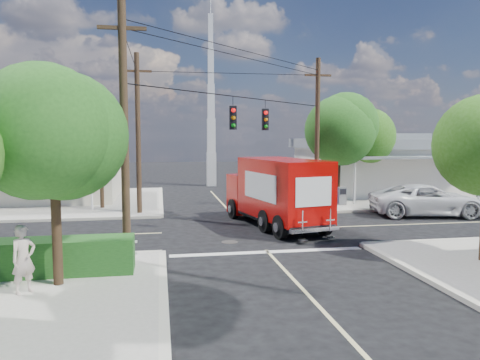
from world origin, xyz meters
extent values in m
plane|color=black|center=(0.00, 0.00, 0.00)|extent=(120.00, 120.00, 0.00)
cube|color=#9F9A90|center=(11.00, 11.00, 0.07)|extent=(14.00, 14.00, 0.14)
cube|color=beige|center=(4.00, 11.00, 0.07)|extent=(0.25, 14.00, 0.14)
cube|color=beige|center=(11.00, 4.00, 0.07)|extent=(14.00, 0.25, 0.14)
cube|color=#9F9A90|center=(-11.00, 11.00, 0.07)|extent=(14.00, 14.00, 0.14)
cube|color=beige|center=(-4.00, 11.00, 0.07)|extent=(0.25, 14.00, 0.14)
cube|color=beige|center=(-11.00, 4.00, 0.07)|extent=(14.00, 0.25, 0.14)
cube|color=beige|center=(4.00, -11.00, 0.07)|extent=(0.25, 14.00, 0.14)
cube|color=beige|center=(-4.00, -11.00, 0.07)|extent=(0.25, 14.00, 0.14)
cube|color=beige|center=(0.00, 10.00, 0.01)|extent=(0.12, 12.00, 0.01)
cube|color=beige|center=(0.00, -10.00, 0.01)|extent=(0.12, 12.00, 0.01)
cube|color=beige|center=(10.00, 0.00, 0.01)|extent=(12.00, 0.12, 0.01)
cube|color=beige|center=(-10.00, 0.00, 0.01)|extent=(12.00, 0.12, 0.01)
cube|color=silver|center=(0.00, -4.30, 0.01)|extent=(7.50, 0.40, 0.01)
cube|color=silver|center=(12.50, 12.00, 1.84)|extent=(11.00, 8.00, 3.40)
cube|color=gray|center=(12.50, 12.00, 3.89)|extent=(11.80, 8.80, 0.70)
cube|color=gray|center=(12.50, 12.00, 4.39)|extent=(6.05, 4.40, 0.50)
cube|color=gray|center=(12.50, 7.10, 3.04)|extent=(9.90, 1.80, 0.15)
cylinder|color=silver|center=(8.10, 6.30, 1.59)|extent=(0.12, 0.12, 2.90)
cylinder|color=silver|center=(16.90, 6.30, 1.59)|extent=(0.12, 0.12, 2.90)
cube|color=beige|center=(-12.00, 12.50, 1.74)|extent=(10.00, 8.00, 3.20)
cube|color=gray|center=(-12.00, 12.50, 3.69)|extent=(10.80, 8.80, 0.70)
cube|color=gray|center=(-12.00, 12.50, 4.19)|extent=(5.50, 4.40, 0.50)
cube|color=gray|center=(-12.00, 7.60, 2.84)|extent=(9.00, 1.80, 0.15)
cylinder|color=silver|center=(-8.00, 6.80, 1.49)|extent=(0.12, 0.12, 2.70)
cube|color=silver|center=(0.50, 20.00, 1.50)|extent=(0.80, 0.80, 3.00)
cube|color=silver|center=(0.50, 20.00, 4.50)|extent=(0.70, 0.70, 3.00)
cube|color=silver|center=(0.50, 20.00, 7.50)|extent=(0.60, 0.60, 3.00)
cube|color=silver|center=(0.50, 20.00, 10.50)|extent=(0.50, 0.50, 3.00)
cube|color=silver|center=(0.50, 20.00, 13.50)|extent=(0.40, 0.40, 3.00)
cylinder|color=silver|center=(0.50, 20.00, 16.00)|extent=(0.10, 0.10, 2.00)
cylinder|color=#422D1C|center=(-7.00, -7.50, 2.00)|extent=(0.28, 0.28, 3.71)
sphere|color=#215419|center=(-7.00, -7.50, 4.32)|extent=(3.71, 3.71, 3.71)
sphere|color=#215419|center=(-7.40, -7.30, 4.55)|extent=(3.02, 3.02, 3.02)
sphere|color=#215419|center=(-6.65, -7.80, 4.20)|extent=(3.25, 3.25, 3.25)
cylinder|color=#422D1C|center=(7.20, 6.80, 2.19)|extent=(0.28, 0.28, 4.10)
sphere|color=#215419|center=(7.20, 6.80, 4.75)|extent=(4.10, 4.10, 4.10)
sphere|color=#215419|center=(6.80, 7.00, 5.00)|extent=(3.33, 3.33, 3.33)
sphere|color=#215419|center=(7.55, 6.50, 4.62)|extent=(3.58, 3.58, 3.58)
cylinder|color=#422D1C|center=(9.80, 9.00, 1.93)|extent=(0.28, 0.28, 3.58)
sphere|color=#2C6312|center=(9.80, 9.00, 4.17)|extent=(3.58, 3.58, 3.58)
sphere|color=#2C6312|center=(9.40, 9.20, 4.40)|extent=(2.91, 2.91, 2.91)
sphere|color=#2C6312|center=(10.15, 8.70, 4.06)|extent=(3.14, 3.14, 3.14)
sphere|color=#2C6312|center=(6.60, -7.00, 4.24)|extent=(2.81, 2.81, 2.81)
cylinder|color=#422D1C|center=(-7.50, 7.50, 2.64)|extent=(0.24, 0.24, 5.00)
cone|color=#2A6B27|center=(-6.60, 7.50, 5.24)|extent=(0.50, 2.06, 0.98)
cone|color=#2A6B27|center=(-6.94, 8.20, 5.24)|extent=(1.92, 1.68, 0.98)
cone|color=#2A6B27|center=(-7.70, 8.38, 5.24)|extent=(2.12, 0.95, 0.98)
cone|color=#2A6B27|center=(-8.31, 7.89, 5.24)|extent=(1.34, 2.07, 0.98)
cone|color=#2A6B27|center=(-8.31, 7.11, 5.24)|extent=(1.34, 2.07, 0.98)
cone|color=#2A6B27|center=(-7.70, 6.62, 5.24)|extent=(2.12, 0.95, 0.98)
cone|color=#2A6B27|center=(-6.94, 6.80, 5.24)|extent=(1.92, 1.68, 0.98)
cylinder|color=#422D1C|center=(-9.50, 9.00, 2.44)|extent=(0.24, 0.24, 4.60)
cone|color=#2A6B27|center=(-8.60, 9.00, 4.84)|extent=(0.50, 2.06, 0.98)
cone|color=#2A6B27|center=(-8.94, 9.70, 4.84)|extent=(1.92, 1.68, 0.98)
cone|color=#2A6B27|center=(-9.70, 9.88, 4.84)|extent=(2.12, 0.95, 0.98)
cone|color=#2A6B27|center=(-10.31, 9.39, 4.84)|extent=(1.34, 2.07, 0.98)
cone|color=#2A6B27|center=(-10.31, 8.61, 4.84)|extent=(1.34, 2.07, 0.98)
cone|color=#2A6B27|center=(-9.70, 8.12, 4.84)|extent=(2.12, 0.95, 0.98)
cone|color=#2A6B27|center=(-8.94, 8.30, 4.84)|extent=(1.92, 1.68, 0.98)
cylinder|color=#473321|center=(-5.20, -5.20, 4.50)|extent=(0.28, 0.28, 9.00)
cube|color=#473321|center=(-5.20, -5.20, 8.00)|extent=(1.60, 0.12, 0.12)
cylinder|color=#473321|center=(5.20, 5.20, 4.50)|extent=(0.28, 0.28, 9.00)
cube|color=#473321|center=(5.20, 5.20, 8.00)|extent=(1.60, 0.12, 0.12)
cylinder|color=#473321|center=(-5.20, 5.20, 4.50)|extent=(0.28, 0.28, 9.00)
cube|color=#473321|center=(-5.20, 5.20, 8.00)|extent=(1.60, 0.12, 0.12)
cylinder|color=black|center=(0.00, 0.00, 6.20)|extent=(10.43, 10.43, 0.04)
cube|color=black|center=(-0.80, -0.80, 5.25)|extent=(0.30, 0.24, 1.05)
sphere|color=red|center=(-0.80, -0.94, 5.58)|extent=(0.20, 0.20, 0.20)
cube|color=black|center=(1.10, 1.10, 5.25)|extent=(0.30, 0.24, 1.05)
sphere|color=red|center=(1.10, 0.96, 5.58)|extent=(0.20, 0.20, 0.20)
cube|color=silver|center=(-7.80, -5.60, 0.49)|extent=(5.94, 0.05, 0.08)
cube|color=silver|center=(-7.80, -5.60, 0.89)|extent=(5.94, 0.05, 0.08)
cube|color=silver|center=(-5.00, -5.60, 0.64)|extent=(0.09, 0.06, 1.00)
cube|color=#1A4717|center=(-8.00, -6.40, 0.69)|extent=(6.20, 1.20, 1.10)
cube|color=maroon|center=(5.80, 6.20, 0.69)|extent=(0.50, 0.50, 1.10)
cube|color=#0A198E|center=(6.50, 6.20, 0.69)|extent=(0.50, 0.50, 1.10)
cube|color=slate|center=(7.20, 6.20, 0.69)|extent=(0.50, 0.50, 1.10)
cube|color=black|center=(1.53, 0.77, 0.53)|extent=(3.75, 7.77, 0.24)
cube|color=#AA0705|center=(0.90, 3.62, 1.29)|extent=(2.60, 2.08, 2.11)
cube|color=black|center=(0.76, 4.28, 1.68)|extent=(2.02, 0.66, 0.91)
cube|color=silver|center=(0.72, 4.46, 0.62)|extent=(2.18, 0.58, 0.34)
cube|color=#AA0705|center=(1.71, -0.08, 1.96)|extent=(3.53, 5.94, 2.78)
cube|color=white|center=(2.90, 0.18, 2.11)|extent=(0.76, 3.37, 1.25)
cube|color=white|center=(0.52, -0.34, 2.11)|extent=(0.76, 3.37, 1.25)
cube|color=white|center=(2.31, -2.81, 2.11)|extent=(1.69, 0.39, 1.25)
cube|color=silver|center=(2.34, -2.93, 0.53)|extent=(2.30, 0.73, 0.17)
cube|color=silver|center=(1.71, -3.20, 0.91)|extent=(0.43, 0.15, 0.96)
cube|color=silver|center=(3.02, -2.91, 0.91)|extent=(0.43, 0.15, 0.96)
cylinder|color=black|center=(-0.14, 3.25, 0.53)|extent=(0.53, 1.10, 1.05)
cylinder|color=black|center=(2.01, 3.72, 0.53)|extent=(0.53, 1.10, 1.05)
cylinder|color=black|center=(1.05, -2.18, 0.53)|extent=(0.53, 1.10, 1.05)
cylinder|color=black|center=(3.20, -1.71, 0.53)|extent=(0.53, 1.10, 1.05)
imported|color=silver|center=(10.71, 2.28, 0.87)|extent=(6.69, 4.03, 1.74)
imported|color=beige|center=(-7.75, -8.16, 1.09)|extent=(0.81, 0.81, 1.90)
camera|label=1|loc=(-4.04, -21.47, 4.43)|focal=35.00mm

